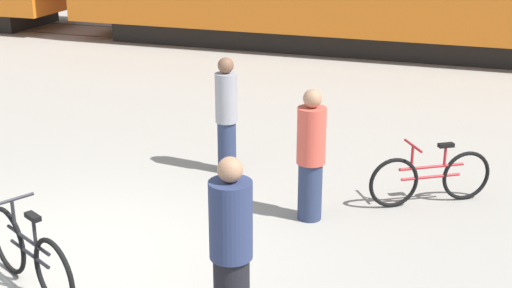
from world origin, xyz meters
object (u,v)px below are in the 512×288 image
person_in_navy (231,249)px  bicycle_black (30,255)px  person_in_red (311,156)px  person_in_grey (226,115)px  bicycle_maroon (430,178)px

person_in_navy → bicycle_black: bearing=-91.1°
person_in_red → bicycle_black: bearing=13.3°
person_in_red → person_in_navy: size_ratio=0.97×
person_in_grey → person_in_red: 1.88m
bicycle_maroon → person_in_navy: 3.73m
bicycle_maroon → person_in_red: size_ratio=0.88×
bicycle_maroon → person_in_navy: bearing=-112.0°
bicycle_maroon → person_in_grey: bearing=175.7°
person_in_grey → person_in_navy: person_in_navy is taller
bicycle_black → bicycle_maroon: (3.52, 3.40, -0.03)m
person_in_red → person_in_navy: (-0.06, -2.51, 0.02)m
person_in_red → person_in_grey: bearing=-72.2°
bicycle_black → bicycle_maroon: 4.89m
bicycle_black → person_in_red: (2.19, 2.48, 0.43)m
bicycle_maroon → person_in_grey: (-2.83, 0.21, 0.48)m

